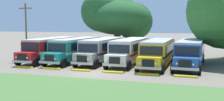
# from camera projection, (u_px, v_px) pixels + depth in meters

# --- Properties ---
(ground_plane) EXTENTS (220.00, 220.00, 0.00)m
(ground_plane) POSITION_uv_depth(u_px,v_px,m) (95.00, 73.00, 24.65)
(ground_plane) COLOR slate
(foreground_grass_strip) EXTENTS (80.00, 8.34, 0.01)m
(foreground_grass_strip) POSITION_uv_depth(u_px,v_px,m) (59.00, 90.00, 18.25)
(foreground_grass_strip) COLOR #4C7538
(foreground_grass_strip) RESTS_ON ground_plane
(parked_bus_slot_0) EXTENTS (2.96, 10.88, 2.82)m
(parked_bus_slot_0) POSITION_uv_depth(u_px,v_px,m) (52.00, 48.00, 32.95)
(parked_bus_slot_0) COLOR red
(parked_bus_slot_0) RESTS_ON ground_plane
(parked_bus_slot_1) EXTENTS (3.17, 10.91, 2.82)m
(parked_bus_slot_1) POSITION_uv_depth(u_px,v_px,m) (76.00, 48.00, 32.26)
(parked_bus_slot_1) COLOR teal
(parked_bus_slot_1) RESTS_ON ground_plane
(parked_bus_slot_2) EXTENTS (3.05, 10.89, 2.82)m
(parked_bus_slot_2) POSITION_uv_depth(u_px,v_px,m) (103.00, 49.00, 31.70)
(parked_bus_slot_2) COLOR #9E9993
(parked_bus_slot_2) RESTS_ON ground_plane
(parked_bus_slot_3) EXTENTS (2.95, 10.87, 2.82)m
(parked_bus_slot_3) POSITION_uv_depth(u_px,v_px,m) (130.00, 50.00, 30.65)
(parked_bus_slot_3) COLOR silver
(parked_bus_slot_3) RESTS_ON ground_plane
(parked_bus_slot_4) EXTENTS (2.86, 10.86, 2.82)m
(parked_bus_slot_4) POSITION_uv_depth(u_px,v_px,m) (158.00, 51.00, 28.89)
(parked_bus_slot_4) COLOR yellow
(parked_bus_slot_4) RESTS_ON ground_plane
(parked_bus_slot_5) EXTENTS (3.20, 10.91, 2.82)m
(parked_bus_slot_5) POSITION_uv_depth(u_px,v_px,m) (190.00, 52.00, 28.42)
(parked_bus_slot_5) COLOR #23519E
(parked_bus_slot_5) RESTS_ON ground_plane
(curb_wheelstop_0) EXTENTS (2.00, 0.36, 0.15)m
(curb_wheelstop_0) POSITION_uv_depth(u_px,v_px,m) (24.00, 67.00, 27.56)
(curb_wheelstop_0) COLOR yellow
(curb_wheelstop_0) RESTS_ON ground_plane
(curb_wheelstop_1) EXTENTS (2.00, 0.36, 0.15)m
(curb_wheelstop_1) POSITION_uv_depth(u_px,v_px,m) (51.00, 69.00, 26.57)
(curb_wheelstop_1) COLOR yellow
(curb_wheelstop_1) RESTS_ON ground_plane
(curb_wheelstop_2) EXTENTS (2.00, 0.36, 0.15)m
(curb_wheelstop_2) POSITION_uv_depth(u_px,v_px,m) (81.00, 70.00, 25.57)
(curb_wheelstop_2) COLOR yellow
(curb_wheelstop_2) RESTS_ON ground_plane
(curb_wheelstop_3) EXTENTS (2.00, 0.36, 0.15)m
(curb_wheelstop_3) POSITION_uv_depth(u_px,v_px,m) (113.00, 72.00, 24.58)
(curb_wheelstop_3) COLOR yellow
(curb_wheelstop_3) RESTS_ON ground_plane
(curb_wheelstop_4) EXTENTS (2.00, 0.36, 0.15)m
(curb_wheelstop_4) POSITION_uv_depth(u_px,v_px,m) (148.00, 74.00, 23.58)
(curb_wheelstop_4) COLOR yellow
(curb_wheelstop_4) RESTS_ON ground_plane
(curb_wheelstop_5) EXTENTS (2.00, 0.36, 0.15)m
(curb_wheelstop_5) POSITION_uv_depth(u_px,v_px,m) (186.00, 76.00, 22.59)
(curb_wheelstop_5) COLOR yellow
(curb_wheelstop_5) RESTS_ON ground_plane
(broad_shade_tree) EXTENTS (11.25, 10.37, 9.65)m
(broad_shade_tree) POSITION_uv_depth(u_px,v_px,m) (118.00, 17.00, 42.71)
(broad_shade_tree) COLOR brown
(broad_shade_tree) RESTS_ON ground_plane
(utility_pole) EXTENTS (1.80, 0.20, 7.07)m
(utility_pole) POSITION_uv_depth(u_px,v_px,m) (26.00, 30.00, 32.23)
(utility_pole) COLOR brown
(utility_pole) RESTS_ON ground_plane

